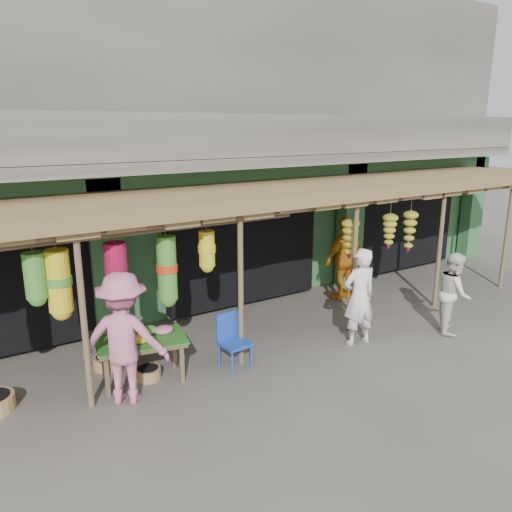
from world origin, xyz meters
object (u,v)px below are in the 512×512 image
flower_table (142,341)px  blue_chair (232,338)px  person_vendor (345,259)px  person_front (359,297)px  person_right (454,293)px  person_shopper (124,338)px

flower_table → blue_chair: blue_chair is taller
blue_chair → person_vendor: size_ratio=0.49×
blue_chair → person_front: person_front is taller
person_vendor → flower_table: bearing=9.0°
flower_table → person_front: person_front is taller
flower_table → person_vendor: bearing=23.7°
person_right → person_shopper: size_ratio=0.81×
person_right → person_vendor: person_vendor is taller
blue_chair → person_vendor: person_vendor is taller
person_front → person_vendor: size_ratio=0.94×
blue_chair → person_front: 2.47m
flower_table → person_vendor: size_ratio=0.78×
person_vendor → person_shopper: person_shopper is taller
blue_chair → person_shopper: 1.86m
flower_table → person_shopper: bearing=-120.8°
person_shopper → blue_chair: bearing=-142.1°
blue_chair → person_shopper: size_ratio=0.48×
person_vendor → blue_chair: bearing=18.3°
flower_table → person_shopper: person_shopper is taller
blue_chair → person_vendor: (3.84, 1.51, 0.44)m
flower_table → person_vendor: (5.23, 1.12, 0.30)m
person_right → person_vendor: (-0.48, 2.53, 0.17)m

